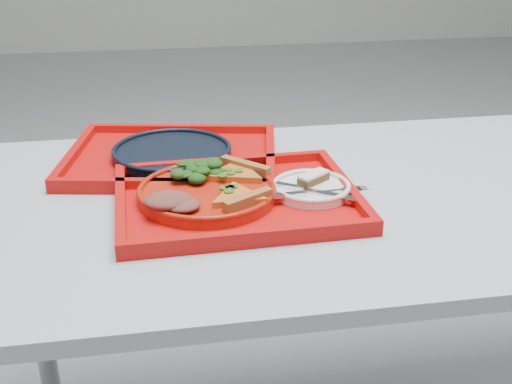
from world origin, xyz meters
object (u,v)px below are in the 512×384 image
(tray_far, at_px, (172,159))
(navy_plate, at_px, (172,154))
(dinner_plate, at_px, (207,194))
(tray_main, at_px, (237,202))
(dessert_bar, at_px, (313,178))

(tray_far, bearing_deg, navy_plate, 0.00)
(tray_far, height_order, dinner_plate, dinner_plate)
(tray_main, xyz_separation_m, dessert_bar, (0.15, 0.02, 0.03))
(tray_main, distance_m, navy_plate, 0.26)
(dinner_plate, bearing_deg, tray_far, 103.45)
(dinner_plate, xyz_separation_m, navy_plate, (-0.05, 0.23, -0.00))
(tray_main, relative_size, dinner_plate, 1.73)
(navy_plate, distance_m, dessert_bar, 0.34)
(tray_far, xyz_separation_m, dinner_plate, (0.05, -0.23, 0.02))
(tray_main, height_order, navy_plate, navy_plate)
(tray_far, xyz_separation_m, dessert_bar, (0.26, -0.22, 0.03))
(tray_far, height_order, navy_plate, navy_plate)
(tray_far, bearing_deg, dinner_plate, -65.99)
(tray_main, relative_size, navy_plate, 1.73)
(tray_far, bearing_deg, dessert_bar, -29.04)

